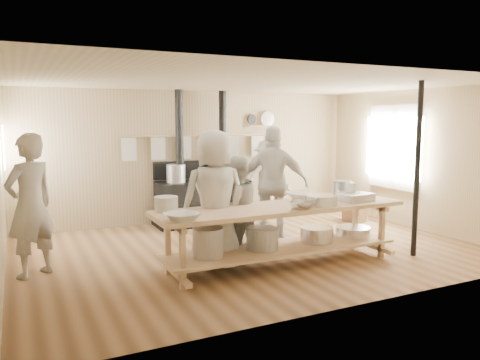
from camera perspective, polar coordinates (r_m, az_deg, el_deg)
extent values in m
plane|color=brown|center=(7.47, 1.44, -8.46)|extent=(7.00, 7.00, 0.00)
plane|color=tan|center=(9.51, -5.44, 2.88)|extent=(7.00, 0.00, 7.00)
plane|color=tan|center=(5.15, 14.31, -1.07)|extent=(7.00, 0.00, 7.00)
plane|color=tan|center=(9.35, 20.93, 2.36)|extent=(0.00, 5.00, 5.00)
plane|color=#BFB28E|center=(7.21, 1.51, 11.85)|extent=(7.00, 7.00, 0.00)
cube|color=beige|center=(9.74, 18.30, 3.83)|extent=(0.06, 1.35, 1.65)
plane|color=white|center=(9.71, 18.13, 3.83)|extent=(0.00, 1.50, 1.50)
cube|color=beige|center=(9.70, 18.09, 3.83)|extent=(0.02, 0.03, 1.50)
plane|color=white|center=(8.40, -26.87, 3.60)|extent=(0.00, 0.90, 0.90)
cube|color=black|center=(9.25, -4.51, -2.70)|extent=(1.80, 0.70, 0.85)
cube|color=black|center=(9.32, -4.49, -4.97)|extent=(1.90, 0.75, 0.10)
cube|color=black|center=(9.44, -5.21, 1.33)|extent=(1.80, 0.12, 0.35)
cylinder|color=black|center=(9.00, -7.39, 5.32)|extent=(0.15, 0.15, 1.75)
cylinder|color=black|center=(9.33, -2.12, 5.44)|extent=(0.15, 0.15, 1.75)
cylinder|color=#B2B2B7|center=(8.98, -7.82, 0.79)|extent=(0.36, 0.36, 0.34)
cylinder|color=gray|center=(9.33, -1.29, 0.98)|extent=(0.30, 0.30, 0.30)
cylinder|color=tan|center=(9.39, -5.26, 5.40)|extent=(3.00, 0.04, 0.04)
cube|color=white|center=(9.02, -13.32, 3.75)|extent=(0.28, 0.01, 0.46)
cube|color=white|center=(9.15, -10.01, 3.89)|extent=(0.28, 0.01, 0.46)
cube|color=white|center=(9.31, -6.80, 4.00)|extent=(0.28, 0.01, 0.46)
cube|color=white|center=(9.50, -3.71, 4.11)|extent=(0.28, 0.01, 0.46)
cube|color=white|center=(9.71, -0.75, 4.19)|extent=(0.28, 0.01, 0.46)
cube|color=white|center=(9.95, 2.07, 4.26)|extent=(0.28, 0.01, 0.46)
cube|color=tan|center=(9.98, 2.29, 6.57)|extent=(0.50, 0.14, 0.03)
cylinder|color=black|center=(9.93, 1.47, 7.43)|extent=(0.20, 0.04, 0.20)
cylinder|color=silver|center=(10.10, 3.35, 7.42)|extent=(0.32, 0.03, 0.32)
cube|color=tan|center=(6.51, 5.09, -3.42)|extent=(3.60, 0.90, 0.06)
cube|color=tan|center=(6.64, 5.03, -8.25)|extent=(3.40, 0.80, 0.04)
cube|color=tan|center=(6.66, 5.03, -8.67)|extent=(3.30, 0.06, 0.06)
cube|color=tan|center=(5.70, -7.03, -9.08)|extent=(0.07, 0.07, 0.85)
cube|color=tan|center=(6.26, -8.81, -7.64)|extent=(0.07, 0.07, 0.85)
cube|color=tan|center=(7.27, 16.89, -5.75)|extent=(0.07, 0.07, 0.85)
cube|color=tan|center=(7.71, 13.87, -4.91)|extent=(0.07, 0.07, 0.85)
cylinder|color=#B2B2B7|center=(6.12, -3.92, -7.58)|extent=(0.40, 0.40, 0.38)
cylinder|color=gray|center=(6.46, 2.74, -7.13)|extent=(0.44, 0.44, 0.30)
cylinder|color=silver|center=(6.93, 9.34, -6.56)|extent=(0.48, 0.48, 0.22)
cylinder|color=silver|center=(7.35, 13.83, -6.19)|extent=(0.52, 0.52, 0.14)
cylinder|color=black|center=(7.38, 20.79, 1.16)|extent=(0.08, 0.08, 2.60)
imported|color=#B4AC9F|center=(6.62, -24.21, -2.86)|extent=(0.82, 0.75, 1.87)
imported|color=#B4AC9F|center=(6.74, -0.47, -3.51)|extent=(0.82, 0.68, 1.53)
imported|color=#B4AC9F|center=(6.42, -3.11, -2.34)|extent=(0.98, 0.69, 1.91)
imported|color=#B4AC9F|center=(7.87, 4.13, -0.45)|extent=(1.21, 1.03, 1.94)
imported|color=#B4AC9F|center=(9.63, 3.38, 0.06)|extent=(1.08, 0.64, 1.63)
cube|color=#503720|center=(9.72, 13.79, -3.78)|extent=(0.47, 0.47, 0.39)
cube|color=#503720|center=(9.73, 13.01, -1.53)|extent=(0.35, 0.17, 0.43)
imported|color=white|center=(5.56, -7.00, -4.47)|extent=(0.49, 0.49, 0.10)
imported|color=silver|center=(6.28, 7.54, -3.09)|extent=(0.46, 0.46, 0.10)
imported|color=white|center=(7.07, 7.60, -1.93)|extent=(0.47, 0.47, 0.11)
imported|color=silver|center=(7.18, 13.07, -1.87)|extent=(0.52, 0.52, 0.12)
cube|color=#B2B2B7|center=(7.08, 13.87, -2.04)|extent=(0.54, 0.39, 0.11)
cylinder|color=silver|center=(6.62, 9.88, -2.43)|extent=(0.49, 0.49, 0.14)
cylinder|color=gray|center=(7.48, 12.32, -0.99)|extent=(0.31, 0.31, 0.24)
cylinder|color=white|center=(6.17, -8.99, -2.89)|extent=(0.36, 0.36, 0.19)
cylinder|color=white|center=(7.25, 13.43, -1.29)|extent=(0.20, 0.20, 0.24)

